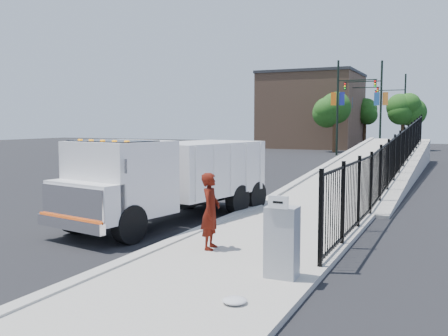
% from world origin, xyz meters
% --- Properties ---
extents(ground, '(120.00, 120.00, 0.00)m').
position_xyz_m(ground, '(0.00, 0.00, 0.00)').
color(ground, black).
rests_on(ground, ground).
extents(sidewalk, '(3.55, 12.00, 0.12)m').
position_xyz_m(sidewalk, '(1.93, -2.00, 0.06)').
color(sidewalk, '#9E998E').
rests_on(sidewalk, ground).
extents(curb, '(0.30, 12.00, 0.16)m').
position_xyz_m(curb, '(0.00, -2.00, 0.08)').
color(curb, '#ADAAA3').
rests_on(curb, ground).
extents(ramp, '(3.95, 24.06, 3.19)m').
position_xyz_m(ramp, '(2.12, 16.00, 0.00)').
color(ramp, '#9E998E').
rests_on(ramp, ground).
extents(iron_fence, '(0.10, 28.00, 1.80)m').
position_xyz_m(iron_fence, '(3.55, 12.00, 0.90)').
color(iron_fence, black).
rests_on(iron_fence, ground).
extents(truck, '(3.44, 7.30, 2.40)m').
position_xyz_m(truck, '(-1.55, 0.88, 1.35)').
color(truck, black).
rests_on(truck, ground).
extents(worker, '(0.50, 0.66, 1.64)m').
position_xyz_m(worker, '(1.09, -1.69, 0.94)').
color(worker, '#4D1007').
rests_on(worker, sidewalk).
extents(utility_cabinet, '(0.55, 0.40, 1.25)m').
position_xyz_m(utility_cabinet, '(3.10, -2.92, 0.75)').
color(utility_cabinet, gray).
rests_on(utility_cabinet, sidewalk).
extents(arrow_sign, '(0.35, 0.04, 0.22)m').
position_xyz_m(arrow_sign, '(3.10, -3.14, 1.48)').
color(arrow_sign, white).
rests_on(arrow_sign, utility_cabinet).
extents(debris, '(0.38, 0.38, 0.09)m').
position_xyz_m(debris, '(2.87, -4.44, 0.17)').
color(debris, silver).
rests_on(debris, sidewalk).
extents(light_pole_0, '(3.78, 0.22, 8.00)m').
position_xyz_m(light_pole_0, '(-3.14, 31.48, 4.36)').
color(light_pole_0, black).
rests_on(light_pole_0, ground).
extents(light_pole_1, '(3.77, 0.22, 8.00)m').
position_xyz_m(light_pole_1, '(-0.44, 33.18, 4.36)').
color(light_pole_1, black).
rests_on(light_pole_1, ground).
extents(light_pole_2, '(3.77, 0.22, 8.00)m').
position_xyz_m(light_pole_2, '(-4.24, 40.89, 4.36)').
color(light_pole_2, black).
rests_on(light_pole_2, ground).
extents(light_pole_3, '(3.78, 0.22, 8.00)m').
position_xyz_m(light_pole_3, '(0.28, 46.37, 4.36)').
color(light_pole_3, black).
rests_on(light_pole_3, ground).
extents(tree_0, '(3.04, 3.04, 5.52)m').
position_xyz_m(tree_0, '(-4.57, 35.60, 3.97)').
color(tree_0, '#382314').
rests_on(tree_0, ground).
extents(tree_1, '(2.62, 2.62, 5.31)m').
position_xyz_m(tree_1, '(0.88, 41.81, 3.95)').
color(tree_1, '#382314').
rests_on(tree_1, ground).
extents(tree_2, '(2.67, 2.67, 5.34)m').
position_xyz_m(tree_2, '(-3.77, 47.60, 3.95)').
color(tree_2, '#382314').
rests_on(tree_2, ground).
extents(building, '(10.00, 10.00, 8.00)m').
position_xyz_m(building, '(-9.00, 44.00, 4.00)').
color(building, '#8C664C').
rests_on(building, ground).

